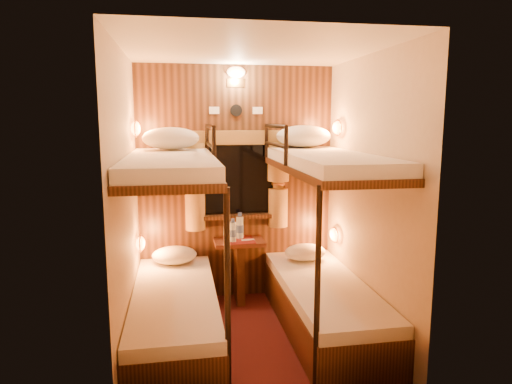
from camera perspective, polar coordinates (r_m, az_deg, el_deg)
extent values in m
plane|color=#3E1310|center=(4.10, -0.41, -17.94)|extent=(2.10, 2.10, 0.00)
plane|color=silver|center=(3.69, -0.46, 17.43)|extent=(2.10, 2.10, 0.00)
plane|color=#C6B293|center=(4.74, -2.49, 1.04)|extent=(2.40, 0.00, 2.40)
plane|color=#C6B293|center=(2.71, 3.19, -5.19)|extent=(2.40, 0.00, 2.40)
plane|color=#C6B293|center=(3.69, -15.96, -1.65)|extent=(0.00, 2.40, 2.40)
plane|color=#C6B293|center=(4.00, 13.86, -0.75)|extent=(0.00, 2.40, 2.40)
cube|color=black|center=(4.72, -2.47, 1.01)|extent=(2.00, 0.03, 2.40)
cube|color=black|center=(4.05, -10.06, -15.74)|extent=(0.70, 1.90, 0.35)
cube|color=white|center=(3.96, -10.15, -12.78)|extent=(0.68, 1.88, 0.10)
cube|color=black|center=(3.70, -10.61, 2.49)|extent=(0.70, 1.90, 0.06)
cube|color=white|center=(3.69, -10.65, 3.73)|extent=(0.68, 1.88, 0.10)
cylinder|color=black|center=(3.02, -3.57, -13.17)|extent=(0.04, 0.04, 1.45)
cylinder|color=black|center=(4.57, -6.13, 6.24)|extent=(0.04, 0.04, 0.32)
cylinder|color=black|center=(3.72, -5.28, 5.59)|extent=(0.04, 0.04, 0.32)
cylinder|color=black|center=(4.14, -5.78, 8.16)|extent=(0.04, 0.85, 0.04)
cylinder|color=black|center=(4.15, -5.74, 5.81)|extent=(0.03, 0.85, 0.03)
cube|color=black|center=(4.23, 8.43, -14.54)|extent=(0.70, 1.90, 0.35)
cube|color=white|center=(4.15, 8.50, -11.69)|extent=(0.68, 1.88, 0.10)
cube|color=black|center=(3.90, 8.87, 2.88)|extent=(0.70, 1.90, 0.06)
cube|color=white|center=(3.89, 8.90, 4.05)|extent=(0.68, 1.88, 0.10)
cylinder|color=black|center=(3.13, 7.67, -12.37)|extent=(0.04, 0.04, 1.45)
cylinder|color=black|center=(4.65, 1.32, 6.34)|extent=(0.04, 0.04, 0.32)
cylinder|color=black|center=(3.82, 3.78, 5.70)|extent=(0.04, 0.04, 0.32)
cylinder|color=black|center=(4.22, 2.45, 8.22)|extent=(0.04, 0.85, 0.04)
cylinder|color=black|center=(4.23, 2.43, 5.91)|extent=(0.03, 0.85, 0.03)
cube|color=black|center=(4.70, -2.44, 1.58)|extent=(0.98, 0.02, 0.78)
cube|color=black|center=(4.69, -2.43, 1.57)|extent=(0.90, 0.01, 0.70)
cube|color=black|center=(4.72, -2.34, -3.07)|extent=(1.00, 0.12, 0.04)
cube|color=olive|center=(4.63, -2.42, 6.81)|extent=(1.10, 0.06, 0.14)
cylinder|color=olive|center=(4.60, -7.72, 3.60)|extent=(0.22, 0.22, 0.40)
cylinder|color=olive|center=(4.63, -7.66, 0.76)|extent=(0.11, 0.11, 0.12)
cylinder|color=olive|center=(4.67, -7.59, -2.27)|extent=(0.20, 0.20, 0.40)
torus|color=#BF7D38|center=(4.63, -7.66, 0.76)|extent=(0.14, 0.14, 0.02)
cylinder|color=olive|center=(4.71, 2.82, 3.80)|extent=(0.22, 0.22, 0.40)
cylinder|color=olive|center=(4.73, 2.80, 1.03)|extent=(0.11, 0.11, 0.12)
cylinder|color=olive|center=(4.78, 2.78, -1.94)|extent=(0.20, 0.20, 0.40)
torus|color=#BF7D38|center=(4.73, 2.80, 1.03)|extent=(0.14, 0.14, 0.02)
cylinder|color=black|center=(4.66, -2.50, 10.15)|extent=(0.12, 0.02, 0.12)
cube|color=silver|center=(4.63, -5.25, 10.13)|extent=(0.10, 0.01, 0.07)
cube|color=silver|center=(4.69, 0.21, 10.15)|extent=(0.10, 0.01, 0.07)
cube|color=#BF7D38|center=(4.67, -2.53, 13.46)|extent=(0.18, 0.01, 0.08)
ellipsoid|color=#FFCC8C|center=(4.66, -2.50, 14.71)|extent=(0.18, 0.09, 0.11)
ellipsoid|color=orange|center=(4.48, -14.22, -6.27)|extent=(0.08, 0.20, 0.13)
torus|color=#BF7D38|center=(4.48, -14.22, -6.27)|extent=(0.02, 0.17, 0.17)
ellipsoid|color=orange|center=(4.32, -14.79, 7.68)|extent=(0.08, 0.20, 0.13)
torus|color=#BF7D38|center=(4.32, -14.79, 7.68)|extent=(0.02, 0.17, 0.17)
ellipsoid|color=orange|center=(4.72, 9.79, -5.31)|extent=(0.08, 0.20, 0.13)
torus|color=#BF7D38|center=(4.72, 9.79, -5.31)|extent=(0.02, 0.17, 0.17)
ellipsoid|color=orange|center=(4.58, 10.16, 7.91)|extent=(0.08, 0.20, 0.13)
torus|color=#BF7D38|center=(4.58, 10.16, 7.91)|extent=(0.02, 0.17, 0.17)
cube|color=#5E2715|center=(4.66, -2.13, -6.26)|extent=(0.50, 0.34, 0.04)
cube|color=black|center=(4.76, -2.11, -10.03)|extent=(0.08, 0.30, 0.61)
cube|color=maroon|center=(4.66, -2.13, -6.00)|extent=(0.30, 0.34, 0.01)
cylinder|color=#99BFE5|center=(4.57, -2.91, -5.02)|extent=(0.06, 0.06, 0.20)
cylinder|color=#3857AA|center=(4.57, -2.91, -5.14)|extent=(0.07, 0.07, 0.07)
cylinder|color=#3857AA|center=(4.54, -2.92, -3.54)|extent=(0.04, 0.04, 0.03)
cylinder|color=#99BFE5|center=(4.69, -2.04, -4.45)|extent=(0.07, 0.07, 0.23)
cylinder|color=#3857AA|center=(4.70, -2.04, -4.59)|extent=(0.08, 0.08, 0.08)
cylinder|color=#3857AA|center=(4.66, -2.05, -2.81)|extent=(0.04, 0.04, 0.03)
cube|color=silver|center=(4.64, -1.35, -6.04)|extent=(0.09, 0.07, 0.01)
cube|color=silver|center=(4.65, -0.68, -5.99)|extent=(0.08, 0.07, 0.01)
ellipsoid|color=silver|center=(4.60, -10.16, -7.77)|extent=(0.44, 0.31, 0.17)
ellipsoid|color=silver|center=(4.66, 6.17, -7.49)|extent=(0.42, 0.30, 0.17)
ellipsoid|color=silver|center=(4.30, -10.60, 6.61)|extent=(0.52, 0.37, 0.20)
ellipsoid|color=silver|center=(4.60, 5.96, 6.96)|extent=(0.55, 0.39, 0.22)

